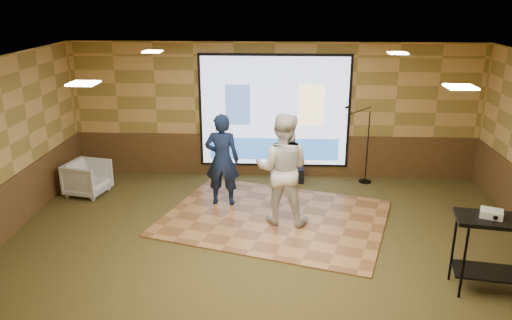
# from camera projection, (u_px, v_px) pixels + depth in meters

# --- Properties ---
(ground) EXTENTS (9.00, 9.00, 0.00)m
(ground) POSITION_uv_depth(u_px,v_px,m) (270.00, 249.00, 8.18)
(ground) COLOR #2E3819
(ground) RESTS_ON ground
(room_shell) EXTENTS (9.04, 7.04, 3.02)m
(room_shell) POSITION_uv_depth(u_px,v_px,m) (271.00, 125.00, 7.50)
(room_shell) COLOR tan
(room_shell) RESTS_ON ground
(wainscot_back) EXTENTS (9.00, 0.04, 0.95)m
(wainscot_back) POSITION_uv_depth(u_px,v_px,m) (274.00, 155.00, 11.32)
(wainscot_back) COLOR #453117
(wainscot_back) RESTS_ON ground
(projector_screen) EXTENTS (3.32, 0.06, 2.52)m
(projector_screen) POSITION_uv_depth(u_px,v_px,m) (274.00, 113.00, 10.95)
(projector_screen) COLOR black
(projector_screen) RESTS_ON room_shell
(downlight_nw) EXTENTS (0.32, 0.32, 0.02)m
(downlight_nw) POSITION_uv_depth(u_px,v_px,m) (152.00, 52.00, 9.03)
(downlight_nw) COLOR #FFE8BF
(downlight_nw) RESTS_ON room_shell
(downlight_ne) EXTENTS (0.32, 0.32, 0.02)m
(downlight_ne) POSITION_uv_depth(u_px,v_px,m) (398.00, 53.00, 8.82)
(downlight_ne) COLOR #FFE8BF
(downlight_ne) RESTS_ON room_shell
(downlight_sw) EXTENTS (0.32, 0.32, 0.02)m
(downlight_sw) POSITION_uv_depth(u_px,v_px,m) (83.00, 83.00, 5.91)
(downlight_sw) COLOR #FFE8BF
(downlight_sw) RESTS_ON room_shell
(downlight_se) EXTENTS (0.32, 0.32, 0.02)m
(downlight_se) POSITION_uv_depth(u_px,v_px,m) (461.00, 87.00, 5.70)
(downlight_se) COLOR #FFE8BF
(downlight_se) RESTS_ON room_shell
(dance_floor) EXTENTS (4.64, 4.01, 0.03)m
(dance_floor) POSITION_uv_depth(u_px,v_px,m) (275.00, 218.00, 9.27)
(dance_floor) COLOR #A46D3C
(dance_floor) RESTS_ON ground
(player_left) EXTENTS (0.68, 0.46, 1.81)m
(player_left) POSITION_uv_depth(u_px,v_px,m) (222.00, 160.00, 9.58)
(player_left) COLOR #131E3C
(player_left) RESTS_ON dance_floor
(player_right) EXTENTS (1.08, 0.90, 2.02)m
(player_right) POSITION_uv_depth(u_px,v_px,m) (282.00, 169.00, 8.78)
(player_right) COLOR silver
(player_right) RESTS_ON dance_floor
(av_table) EXTENTS (1.05, 0.55, 1.11)m
(av_table) POSITION_uv_depth(u_px,v_px,m) (494.00, 238.00, 6.82)
(av_table) COLOR black
(av_table) RESTS_ON ground
(projector) EXTENTS (0.36, 0.33, 0.10)m
(projector) POSITION_uv_depth(u_px,v_px,m) (491.00, 214.00, 6.75)
(projector) COLOR silver
(projector) RESTS_ON av_table
(mic_stand) EXTENTS (0.68, 0.28, 1.73)m
(mic_stand) POSITION_uv_depth(u_px,v_px,m) (364.00, 161.00, 10.89)
(mic_stand) COLOR black
(mic_stand) RESTS_ON ground
(banquet_chair) EXTENTS (0.92, 0.91, 0.71)m
(banquet_chair) POSITION_uv_depth(u_px,v_px,m) (88.00, 178.00, 10.28)
(banquet_chair) COLOR gray
(banquet_chair) RESTS_ON ground
(duffel_bag) EXTENTS (0.50, 0.34, 0.31)m
(duffel_bag) POSITION_uv_depth(u_px,v_px,m) (292.00, 175.00, 11.04)
(duffel_bag) COLOR black
(duffel_bag) RESTS_ON ground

